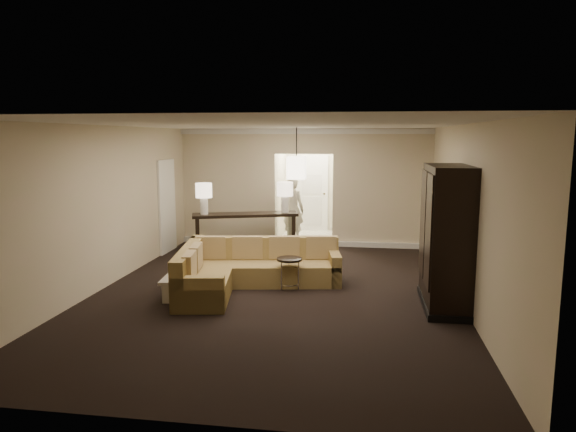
% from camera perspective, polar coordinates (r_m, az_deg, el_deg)
% --- Properties ---
extents(ground, '(8.00, 8.00, 0.00)m').
position_cam_1_polar(ground, '(8.70, -1.46, -8.62)').
color(ground, black).
rests_on(ground, ground).
extents(wall_back, '(6.00, 0.04, 2.80)m').
position_cam_1_polar(wall_back, '(12.32, 1.74, 3.18)').
color(wall_back, beige).
rests_on(wall_back, ground).
extents(wall_front, '(6.00, 0.04, 2.80)m').
position_cam_1_polar(wall_front, '(4.58, -10.26, -6.58)').
color(wall_front, beige).
rests_on(wall_front, ground).
extents(wall_left, '(0.04, 8.00, 2.80)m').
position_cam_1_polar(wall_left, '(9.38, -19.85, 0.90)').
color(wall_left, beige).
rests_on(wall_left, ground).
extents(wall_right, '(0.04, 8.00, 2.80)m').
position_cam_1_polar(wall_right, '(8.41, 19.07, 0.08)').
color(wall_right, beige).
rests_on(wall_right, ground).
extents(ceiling, '(6.00, 8.00, 0.02)m').
position_cam_1_polar(ceiling, '(8.31, -1.53, 10.14)').
color(ceiling, white).
rests_on(ceiling, wall_back).
extents(crown_molding, '(6.00, 0.10, 0.12)m').
position_cam_1_polar(crown_molding, '(12.21, 1.74, 9.38)').
color(crown_molding, silver).
rests_on(crown_molding, wall_back).
extents(baseboard, '(6.00, 0.10, 0.12)m').
position_cam_1_polar(baseboard, '(12.48, 1.68, -2.98)').
color(baseboard, silver).
rests_on(baseboard, ground).
extents(side_door, '(0.05, 0.90, 2.10)m').
position_cam_1_polar(side_door, '(11.93, -13.28, 1.07)').
color(side_door, white).
rests_on(side_door, ground).
extents(foyer, '(1.44, 2.02, 2.80)m').
position_cam_1_polar(foyer, '(13.66, 2.40, 3.31)').
color(foyer, white).
rests_on(foyer, ground).
extents(sectional_sofa, '(2.80, 2.47, 0.81)m').
position_cam_1_polar(sectional_sofa, '(8.97, -4.78, -5.98)').
color(sectional_sofa, brown).
rests_on(sectional_sofa, ground).
extents(coffee_table, '(0.97, 0.97, 0.37)m').
position_cam_1_polar(coffee_table, '(8.66, -10.57, -7.60)').
color(coffee_table, silver).
rests_on(coffee_table, ground).
extents(console_table, '(2.39, 1.23, 0.91)m').
position_cam_1_polar(console_table, '(11.61, -4.76, -1.48)').
color(console_table, black).
rests_on(console_table, ground).
extents(armoire, '(0.65, 1.52, 2.18)m').
position_cam_1_polar(armoire, '(8.18, 17.12, -2.58)').
color(armoire, black).
rests_on(armoire, ground).
extents(drink_table, '(0.44, 0.44, 0.55)m').
position_cam_1_polar(drink_table, '(8.86, 0.16, -5.67)').
color(drink_table, black).
rests_on(drink_table, ground).
extents(table_lamp_left, '(0.36, 0.36, 0.69)m').
position_cam_1_polar(table_lamp_left, '(11.45, -9.33, 2.48)').
color(table_lamp_left, white).
rests_on(table_lamp_left, console_table).
extents(table_lamp_right, '(0.36, 0.36, 0.69)m').
position_cam_1_polar(table_lamp_right, '(11.60, -0.34, 2.67)').
color(table_lamp_right, white).
rests_on(table_lamp_right, console_table).
extents(pendant_light, '(0.38, 0.38, 1.09)m').
position_cam_1_polar(pendant_light, '(10.99, 0.95, 5.39)').
color(pendant_light, black).
rests_on(pendant_light, ceiling).
extents(person, '(0.76, 0.64, 1.80)m').
position_cam_1_polar(person, '(12.71, 0.56, 1.09)').
color(person, beige).
rests_on(person, ground).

